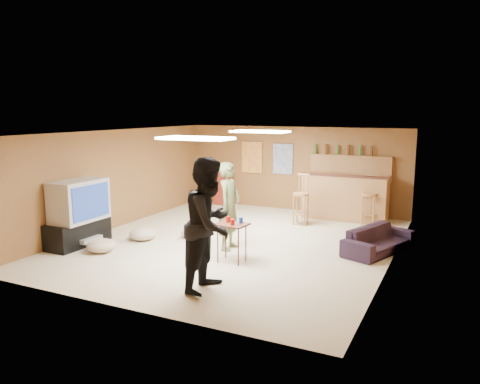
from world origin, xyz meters
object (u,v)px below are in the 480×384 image
at_px(tv_body, 79,201).
at_px(tray_table, 232,243).
at_px(person_black, 210,224).
at_px(sofa, 379,240).
at_px(person_olive, 229,206).
at_px(bar_counter, 345,197).

xyz_separation_m(tv_body, tray_table, (3.12, 0.38, -0.55)).
relative_size(person_black, sofa, 1.21).
height_order(person_olive, tray_table, person_olive).
bearing_deg(tv_body, person_olive, 21.26).
relative_size(person_olive, tray_table, 2.42).
xyz_separation_m(tv_body, person_black, (3.39, -0.88, 0.09)).
bearing_deg(person_olive, bar_counter, -25.13).
relative_size(sofa, tray_table, 2.36).
relative_size(tv_body, person_black, 0.56).
bearing_deg(person_black, sofa, -34.39).
bearing_deg(person_olive, sofa, -71.29).
relative_size(bar_counter, sofa, 1.23).
distance_m(person_black, sofa, 3.62).
distance_m(tv_body, sofa, 5.78).
bearing_deg(sofa, tray_table, 148.36).
xyz_separation_m(person_black, tray_table, (-0.27, 1.26, -0.64)).
distance_m(person_olive, person_black, 2.05).
bearing_deg(sofa, person_olive, 132.27).
height_order(tv_body, person_black, person_black).
height_order(tv_body, tray_table, tv_body).
bearing_deg(tray_table, person_olive, 120.12).
bearing_deg(tv_body, tray_table, 7.00).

